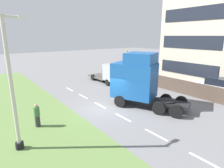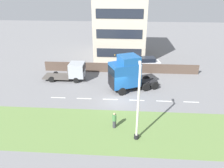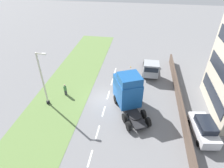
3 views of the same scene
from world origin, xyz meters
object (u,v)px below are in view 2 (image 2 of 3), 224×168
object	(u,v)px
pedestrian	(114,120)
parked_car	(147,63)
lorry_cab	(126,74)
lamp_post	(138,108)
flatbed_truck	(74,71)

from	to	relation	value
pedestrian	parked_car	bearing A→B (deg)	-14.69
parked_car	lorry_cab	bearing A→B (deg)	149.65
parked_car	lamp_post	xyz separation A→B (m)	(-17.85, 2.21, 2.17)
lorry_cab	parked_car	size ratio (longest dim) A/B	1.50
flatbed_truck	pedestrian	distance (m)	12.88
lamp_post	pedestrian	world-z (taller)	lamp_post
parked_car	flatbed_truck	bearing A→B (deg)	107.60
lorry_cab	flatbed_truck	xyz separation A→B (m)	(2.82, 7.51, -0.96)
lorry_cab	flatbed_truck	size ratio (longest dim) A/B	1.12
flatbed_truck	pedestrian	bearing A→B (deg)	30.49
parked_car	lamp_post	size ratio (longest dim) A/B	0.63
lorry_cab	lamp_post	size ratio (longest dim) A/B	0.95
parked_car	pedestrian	world-z (taller)	parked_car
lorry_cab	pedestrian	distance (m)	8.50
lorry_cab	parked_car	distance (m)	8.79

